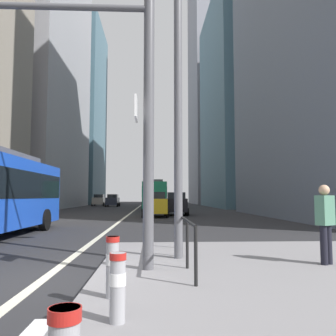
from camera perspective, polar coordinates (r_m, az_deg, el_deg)
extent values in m
plane|color=#28282B|center=(27.22, -7.03, -8.04)|extent=(160.00, 160.00, 0.00)
cube|color=beige|center=(37.18, -5.83, -7.15)|extent=(0.20, 80.00, 0.01)
cube|color=#9E9EA3|center=(58.88, -21.68, 21.01)|extent=(13.11, 25.12, 53.68)
cube|color=slate|center=(78.29, -16.03, 8.66)|extent=(13.81, 18.01, 38.94)
cube|color=slate|center=(56.95, 12.92, 10.22)|extent=(11.89, 22.03, 32.33)
cube|color=gray|center=(81.69, 8.35, 13.96)|extent=(12.10, 18.18, 55.37)
cube|color=#4C4C51|center=(15.98, -25.73, 1.70)|extent=(1.81, 4.30, 0.30)
cylinder|color=black|center=(17.39, -19.67, -8.05)|extent=(0.31, 1.00, 1.00)
cube|color=#198456|center=(40.07, -2.21, -4.53)|extent=(2.62, 11.14, 2.75)
cube|color=black|center=(40.07, -2.21, -4.04)|extent=(2.65, 10.92, 1.10)
cube|color=#4C4C51|center=(38.44, -2.22, -2.25)|extent=(1.79, 4.02, 0.30)
cylinder|color=black|center=(43.66, -3.78, -6.15)|extent=(0.31, 1.00, 1.00)
cylinder|color=black|center=(43.65, -0.61, -6.16)|extent=(0.31, 1.00, 1.00)
cylinder|color=black|center=(36.56, -4.14, -6.42)|extent=(0.31, 1.00, 1.00)
cylinder|color=black|center=(36.54, -0.35, -6.44)|extent=(0.31, 1.00, 1.00)
cube|color=#198456|center=(59.21, -2.18, -4.59)|extent=(2.63, 11.35, 2.75)
cube|color=black|center=(59.22, -2.18, -4.26)|extent=(2.67, 11.13, 1.10)
cube|color=#4C4C51|center=(57.54, -2.19, -3.07)|extent=(1.80, 4.10, 0.30)
cylinder|color=black|center=(62.86, -3.27, -5.71)|extent=(0.31, 1.00, 1.00)
cylinder|color=black|center=(62.85, -1.07, -5.72)|extent=(0.31, 1.00, 1.00)
cylinder|color=black|center=(55.62, -3.45, -5.84)|extent=(0.31, 1.00, 1.00)
cylinder|color=black|center=(55.61, -0.96, -5.85)|extent=(0.31, 1.00, 1.00)
cube|color=#B2A899|center=(58.97, -11.32, -5.33)|extent=(1.87, 4.31, 1.10)
cube|color=black|center=(59.11, -11.29, -4.55)|extent=(1.54, 2.34, 0.52)
cylinder|color=black|center=(57.42, -10.62, -5.91)|extent=(0.23, 0.64, 0.64)
cylinder|color=black|center=(57.67, -12.42, -5.88)|extent=(0.23, 0.64, 0.64)
cylinder|color=black|center=(60.31, -10.29, -5.86)|extent=(0.23, 0.64, 0.64)
cylinder|color=black|center=(60.54, -12.01, -5.83)|extent=(0.23, 0.64, 0.64)
cube|color=black|center=(30.03, 1.36, -6.10)|extent=(1.98, 4.27, 1.10)
cube|color=black|center=(29.88, 1.37, -4.56)|extent=(1.60, 2.33, 0.52)
cylinder|color=black|center=(31.47, -0.36, -7.04)|extent=(0.25, 0.65, 0.64)
cylinder|color=black|center=(31.51, 2.98, -7.03)|extent=(0.25, 0.65, 0.64)
cylinder|color=black|center=(28.63, -0.41, -7.27)|extent=(0.25, 0.65, 0.64)
cylinder|color=black|center=(28.66, 3.26, -7.26)|extent=(0.25, 0.65, 0.64)
cube|color=gold|center=(27.51, -2.14, -6.23)|extent=(1.80, 4.42, 1.10)
cube|color=black|center=(27.35, -2.13, -4.54)|extent=(1.50, 2.39, 0.52)
cylinder|color=black|center=(29.03, -3.98, -7.23)|extent=(0.22, 0.64, 0.64)
cylinder|color=black|center=(29.05, -0.36, -7.24)|extent=(0.22, 0.64, 0.64)
cylinder|color=black|center=(26.03, -4.12, -7.51)|extent=(0.22, 0.64, 0.64)
cylinder|color=black|center=(26.05, -0.08, -7.52)|extent=(0.22, 0.64, 0.64)
cube|color=#232838|center=(55.01, -9.12, -5.42)|extent=(1.81, 4.02, 1.10)
cube|color=black|center=(55.15, -9.09, -4.57)|extent=(1.51, 2.17, 0.52)
cylinder|color=black|center=(53.56, -8.33, -6.04)|extent=(0.22, 0.64, 0.64)
cylinder|color=black|center=(53.79, -10.27, -6.00)|extent=(0.22, 0.64, 0.64)
cylinder|color=black|center=(56.27, -8.03, -5.97)|extent=(0.22, 0.64, 0.64)
cylinder|color=black|center=(56.49, -9.88, -5.94)|extent=(0.22, 0.64, 0.64)
cylinder|color=#515156|center=(7.18, -3.20, 7.81)|extent=(0.22, 0.22, 6.00)
cube|color=white|center=(7.06, -5.27, 9.71)|extent=(0.04, 0.60, 0.44)
cylinder|color=#56565B|center=(8.64, 1.67, 12.50)|extent=(0.20, 0.20, 8.00)
cylinder|color=#B21E19|center=(2.25, -16.68, -22.14)|extent=(0.20, 0.20, 0.08)
cylinder|color=#99999E|center=(4.25, -8.31, -18.94)|extent=(0.18, 0.18, 0.79)
cylinder|color=white|center=(4.23, -8.30, -17.70)|extent=(0.19, 0.19, 0.14)
cylinder|color=#B21E19|center=(4.18, -8.25, -14.22)|extent=(0.20, 0.20, 0.08)
cylinder|color=#99999E|center=(5.23, -9.16, -15.80)|extent=(0.18, 0.18, 0.87)
cylinder|color=white|center=(5.21, -9.15, -14.68)|extent=(0.19, 0.19, 0.16)
cylinder|color=#B21E19|center=(5.17, -9.10, -11.52)|extent=(0.20, 0.20, 0.08)
cylinder|color=black|center=(5.81, 4.61, -14.31)|extent=(0.06, 0.06, 0.95)
cylinder|color=black|center=(7.17, 3.20, -12.48)|extent=(0.06, 0.06, 0.95)
cylinder|color=black|center=(8.54, 2.25, -11.23)|extent=(0.06, 0.06, 0.95)
cylinder|color=black|center=(9.92, 1.56, -10.32)|extent=(0.06, 0.06, 0.95)
cylinder|color=black|center=(7.81, 2.66, -8.34)|extent=(0.06, 4.17, 0.06)
cylinder|color=black|center=(8.35, 24.95, -11.36)|extent=(0.15, 0.15, 0.83)
cylinder|color=black|center=(8.22, 24.33, -11.50)|extent=(0.15, 0.15, 0.83)
cube|color=#4C7F66|center=(8.23, 24.47, -6.36)|extent=(0.45, 0.40, 0.64)
sphere|color=tan|center=(8.22, 24.36, -3.34)|extent=(0.23, 0.23, 0.23)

